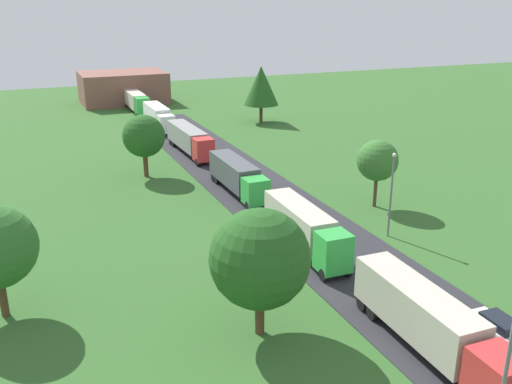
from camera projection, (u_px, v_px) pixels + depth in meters
road at (376, 282)px, 42.61m from camera, size 10.00×140.00×0.06m
lane_marking_centre at (405, 303)px, 39.52m from camera, size 0.16×119.99×0.01m
truck_lead at (430, 322)px, 33.34m from camera, size 2.84×13.42×3.74m
truck_second at (304, 227)px, 47.17m from camera, size 2.77×11.96×3.75m
truck_third at (237, 175)px, 61.51m from camera, size 2.52×12.10×3.56m
truck_fourth at (189, 139)px, 77.50m from camera, size 2.76×13.93×3.57m
truck_fifth at (158, 116)px, 92.49m from camera, size 2.53×12.39×3.71m
truck_sixth at (136, 100)px, 107.11m from camera, size 2.58×15.04×3.62m
car_second at (498, 327)px, 35.13m from camera, size 1.94×4.20×1.56m
lamppost_second at (391, 190)px, 49.52m from camera, size 0.36×0.36×7.84m
tree_oak at (144, 136)px, 66.53m from camera, size 5.10×5.10×7.60m
tree_maple at (378, 161)px, 56.66m from camera, size 4.24×4.24×7.10m
tree_pine at (261, 86)px, 96.38m from camera, size 6.08×6.08×9.76m
tree_ash at (260, 259)px, 34.42m from camera, size 6.38×6.38×8.48m
distant_building at (123, 87)px, 116.26m from camera, size 17.10×12.51×6.32m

